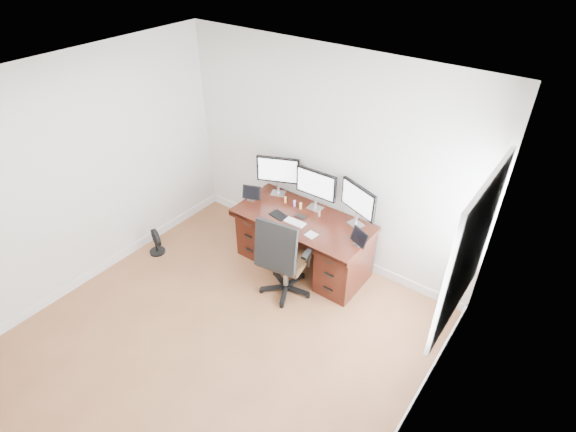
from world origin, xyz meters
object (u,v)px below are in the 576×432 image
Objects in this scene: office_chair at (284,269)px; keyboard at (295,222)px; desk at (304,240)px; monitor_center at (316,185)px; floor_fan at (156,242)px.

office_chair is 4.35× the size of keyboard.
office_chair is (0.11, -0.57, -0.03)m from desk.
desk is at bearing 82.31° from keyboard.
monitor_center is (0.00, 0.24, 0.68)m from desk.
floor_fan is at bearing -146.08° from monitor_center.
desk is at bearing 91.49° from office_chair.
keyboard is (-0.02, -0.17, 0.36)m from desk.
keyboard reaches higher than desk.
monitor_center is 2.13× the size of keyboard.
office_chair is at bearing -78.79° from desk.
desk is 4.73× the size of floor_fan.
office_chair is at bearing -83.37° from monitor_center.
monitor_center is at bearing 89.99° from desk.
office_chair is at bearing -73.26° from keyboard.
keyboard is (-0.02, -0.40, -0.33)m from monitor_center.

